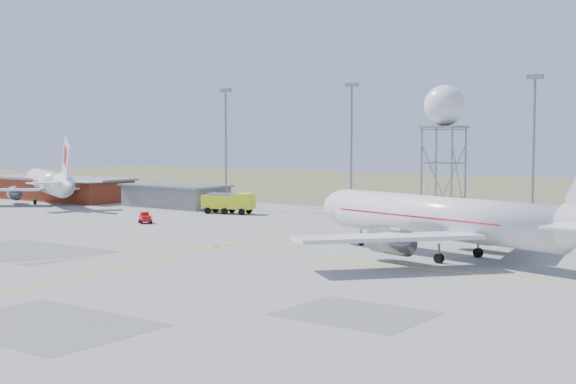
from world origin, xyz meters
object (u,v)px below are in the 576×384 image
Objects in this scene: airliner_far at (49,183)px; airliner_main at (448,219)px; radar_tower at (444,150)px; fire_truck at (230,204)px; baggage_tug at (145,219)px.

airliner_main is at bearing -164.49° from airliner_far.
radar_tower is 39.49m from fire_truck.
airliner_main is 49.33m from baggage_tug.
radar_tower is at bearing -48.58° from airliner_main.
radar_tower is 43.09m from baggage_tug.
baggage_tug is at bearing 9.49° from airliner_main.
fire_truck is 17.98m from baggage_tug.
radar_tower is at bearing -19.30° from fire_truck.
radar_tower is 2.15× the size of fire_truck.
fire_truck is at bearing -10.09° from airliner_main.
airliner_far is at bearing -167.79° from baggage_tug.
radar_tower is (78.08, 2.17, 6.89)m from airliner_far.
fire_truck is (-38.36, 2.46, -9.06)m from radar_tower.
fire_truck reaches higher than baggage_tug.
airliner_far reaches higher than fire_truck.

